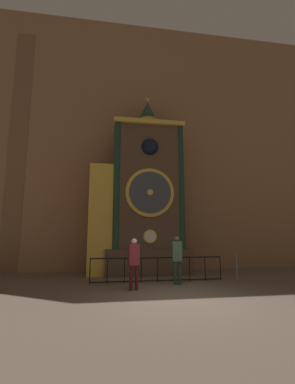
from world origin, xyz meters
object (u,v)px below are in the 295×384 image
clock_tower (141,197)px  stanchion_post (237,270)px  visitor_far (177,255)px  visitor_near (134,259)px

clock_tower → stanchion_post: 5.24m
visitor_far → stanchion_post: 2.94m
visitor_near → visitor_far: (1.66, 0.65, 0.04)m
visitor_near → stanchion_post: bearing=11.9°
visitor_near → clock_tower: bearing=72.2°
visitor_far → visitor_near: bearing=-150.4°
visitor_near → stanchion_post: 4.67m
clock_tower → visitor_near: bearing=-101.3°
clock_tower → visitor_near: clock_tower is taller
visitor_near → stanchion_post: (4.39, 1.45, -0.66)m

